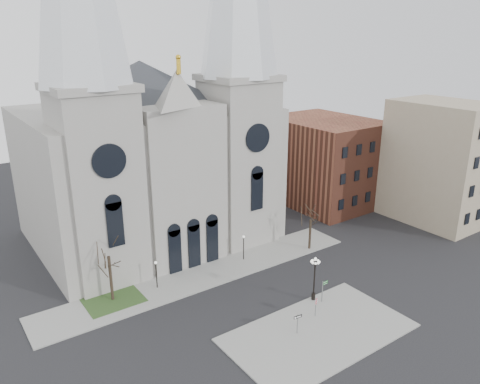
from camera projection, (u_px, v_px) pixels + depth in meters
ground at (262, 319)px, 47.13m from camera, size 160.00×160.00×0.00m
sidewalk_near at (319, 332)px, 44.89m from camera, size 18.00×10.00×0.14m
sidewalk_far at (205, 275)px, 55.60m from camera, size 40.00×6.00×0.14m
grass_patch at (113, 300)px, 50.34m from camera, size 6.00×5.00×0.18m
cathedral at (153, 107)px, 58.80m from camera, size 33.00×26.66×54.00m
bg_building_brick at (323, 161)px, 78.28m from camera, size 14.00×18.00×14.00m
bg_building_tan at (439, 162)px, 69.66m from camera, size 10.00×14.00×18.00m
tree_left at (108, 254)px, 48.56m from camera, size 3.20×3.20×7.50m
tree_right at (311, 218)px, 60.85m from camera, size 3.20×3.20×6.00m
ped_lamp_left at (156, 270)px, 51.96m from camera, size 0.32×0.32×3.26m
ped_lamp_right at (244, 243)px, 58.54m from camera, size 0.32×0.32×3.26m
stop_sign at (316, 303)px, 46.84m from camera, size 0.76×0.17×2.13m
globe_lamp at (315, 273)px, 49.30m from camera, size 1.15×1.15×5.00m
one_way_sign at (298, 320)px, 44.22m from camera, size 0.90×0.16×2.07m
street_name_sign at (323, 290)px, 49.50m from camera, size 0.78×0.10×2.42m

